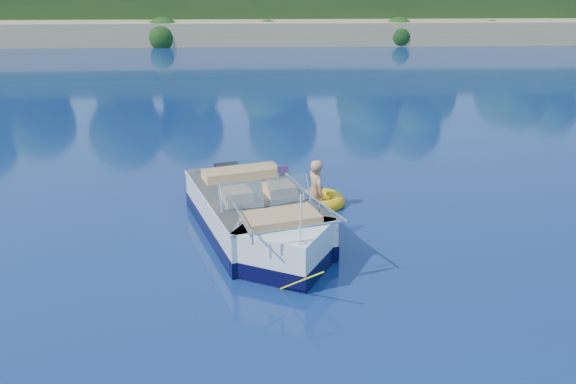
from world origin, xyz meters
The scene contains 5 objects.
ground centered at (0.00, 0.00, 0.00)m, with size 160.00×160.00×0.00m, color #0B1A4F.
shoreline centered at (0.00, 63.77, 0.98)m, with size 170.00×59.00×6.00m.
motorboat centered at (-0.83, 3.87, 0.39)m, with size 3.29×5.81×2.01m.
tow_tube centered at (0.56, 5.78, 0.08)m, with size 1.48×1.48×0.32m.
boy centered at (0.44, 5.69, 0.00)m, with size 0.61×0.40×1.68m, color tan.
Camera 1 is at (-0.71, -8.46, 5.56)m, focal length 40.00 mm.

